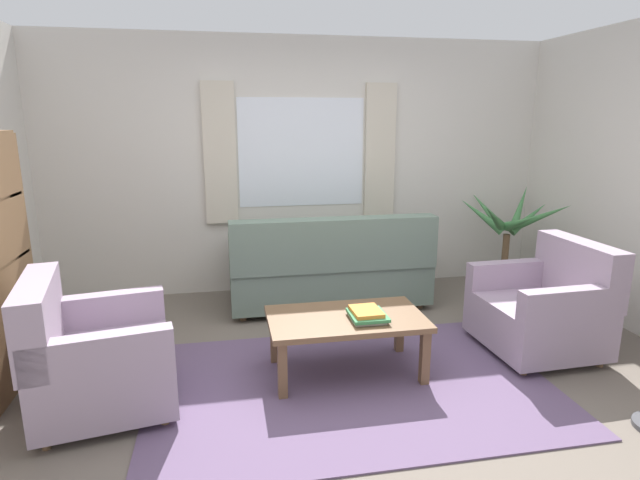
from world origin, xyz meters
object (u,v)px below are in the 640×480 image
object	(u,v)px
armchair_right	(545,308)
coffee_table	(347,324)
book_stack_on_table	(367,315)
potted_plant	(507,243)
armchair_left	(93,357)
couch	(329,269)

from	to	relation	value
armchair_right	coffee_table	distance (m)	1.61
coffee_table	book_stack_on_table	xyz separation A→B (m)	(0.12, -0.08, 0.09)
coffee_table	potted_plant	world-z (taller)	potted_plant
potted_plant	armchair_left	bearing A→B (deg)	-156.31
potted_plant	coffee_table	bearing A→B (deg)	-144.63
armchair_right	armchair_left	bearing A→B (deg)	-87.87
armchair_left	book_stack_on_table	xyz separation A→B (m)	(1.78, 0.08, 0.12)
book_stack_on_table	armchair_left	bearing A→B (deg)	-177.50
couch	potted_plant	world-z (taller)	potted_plant
couch	coffee_table	xyz separation A→B (m)	(-0.16, -1.37, 0.01)
armchair_left	armchair_right	world-z (taller)	same
armchair_right	book_stack_on_table	size ratio (longest dim) A/B	3.15
couch	book_stack_on_table	world-z (taller)	couch
coffee_table	book_stack_on_table	world-z (taller)	book_stack_on_table
couch	armchair_left	distance (m)	2.38
book_stack_on_table	potted_plant	distance (m)	2.52
armchair_left	book_stack_on_table	bearing A→B (deg)	-97.72
couch	potted_plant	bearing A→B (deg)	-176.68
coffee_table	potted_plant	size ratio (longest dim) A/B	0.96
couch	potted_plant	distance (m)	1.94
armchair_right	potted_plant	distance (m)	1.50
armchair_left	potted_plant	size ratio (longest dim) A/B	0.85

